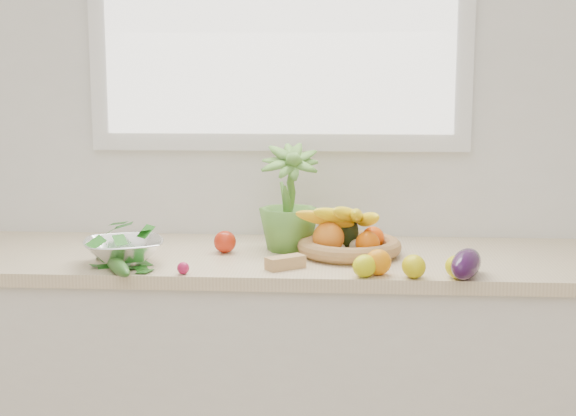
# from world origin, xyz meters

# --- Properties ---
(back_wall) EXTENTS (4.50, 0.02, 2.70)m
(back_wall) POSITION_xyz_m (0.00, 2.25, 1.35)
(back_wall) COLOR white
(back_wall) RESTS_ON ground
(counter_cabinet) EXTENTS (2.20, 0.58, 0.86)m
(counter_cabinet) POSITION_xyz_m (0.00, 1.95, 0.43)
(counter_cabinet) COLOR silver
(counter_cabinet) RESTS_ON ground
(countertop) EXTENTS (2.24, 0.62, 0.04)m
(countertop) POSITION_xyz_m (0.00, 1.95, 0.88)
(countertop) COLOR beige
(countertop) RESTS_ON counter_cabinet
(orange_loose) EXTENTS (0.09, 0.09, 0.07)m
(orange_loose) POSITION_xyz_m (0.32, 1.70, 0.94)
(orange_loose) COLOR orange
(orange_loose) RESTS_ON countertop
(lemon_a) EXTENTS (0.08, 0.09, 0.07)m
(lemon_a) POSITION_xyz_m (0.42, 1.67, 0.93)
(lemon_a) COLOR #D4C60B
(lemon_a) RESTS_ON countertop
(lemon_b) EXTENTS (0.10, 0.10, 0.06)m
(lemon_b) POSITION_xyz_m (0.28, 1.67, 0.93)
(lemon_b) COLOR #D2D40B
(lemon_b) RESTS_ON countertop
(lemon_c) EXTENTS (0.10, 0.11, 0.07)m
(lemon_c) POSITION_xyz_m (0.54, 1.67, 0.93)
(lemon_c) COLOR yellow
(lemon_c) RESTS_ON countertop
(apple) EXTENTS (0.07, 0.07, 0.07)m
(apple) POSITION_xyz_m (-0.15, 1.95, 0.94)
(apple) COLOR red
(apple) RESTS_ON countertop
(ginger) EXTENTS (0.12, 0.11, 0.04)m
(ginger) POSITION_xyz_m (0.05, 1.75, 0.92)
(ginger) COLOR tan
(ginger) RESTS_ON countertop
(garlic_a) EXTENTS (0.05, 0.05, 0.04)m
(garlic_a) POSITION_xyz_m (0.21, 1.93, 0.92)
(garlic_a) COLOR silver
(garlic_a) RESTS_ON countertop
(garlic_b) EXTENTS (0.06, 0.06, 0.05)m
(garlic_b) POSITION_xyz_m (0.27, 1.97, 0.92)
(garlic_b) COLOR white
(garlic_b) RESTS_ON countertop
(garlic_c) EXTENTS (0.06, 0.06, 0.04)m
(garlic_c) POSITION_xyz_m (0.12, 1.89, 0.92)
(garlic_c) COLOR beige
(garlic_c) RESTS_ON countertop
(eggplant) EXTENTS (0.14, 0.21, 0.08)m
(eggplant) POSITION_xyz_m (0.56, 1.68, 0.94)
(eggplant) COLOR #2C0E35
(eggplant) RESTS_ON countertop
(cucumber) EXTENTS (0.15, 0.23, 0.04)m
(cucumber) POSITION_xyz_m (-0.42, 1.67, 0.92)
(cucumber) COLOR #255519
(cucumber) RESTS_ON countertop
(radish) EXTENTS (0.04, 0.04, 0.03)m
(radish) POSITION_xyz_m (-0.23, 1.67, 0.92)
(radish) COLOR #B41648
(radish) RESTS_ON countertop
(potted_herb) EXTENTS (0.21, 0.21, 0.34)m
(potted_herb) POSITION_xyz_m (0.05, 2.01, 1.07)
(potted_herb) COLOR #548C33
(potted_herb) RESTS_ON countertop
(fruit_basket) EXTENTS (0.43, 0.43, 0.18)m
(fruit_basket) POSITION_xyz_m (0.24, 1.94, 0.95)
(fruit_basket) COLOR tan
(fruit_basket) RESTS_ON countertop
(colander_with_spinach) EXTENTS (0.29, 0.29, 0.12)m
(colander_with_spinach) POSITION_xyz_m (-0.43, 1.77, 0.96)
(colander_with_spinach) COLOR silver
(colander_with_spinach) RESTS_ON countertop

